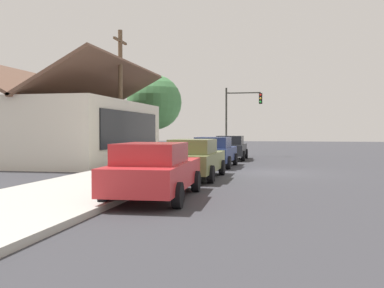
{
  "coord_description": "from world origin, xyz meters",
  "views": [
    {
      "loc": [
        -20.14,
        -0.67,
        1.93
      ],
      "look_at": [
        2.0,
        3.95,
        1.24
      ],
      "focal_mm": 40.93,
      "sensor_mm": 36.0,
      "label": 1
    }
  ],
  "objects_px": {
    "fire_hydrant_red": "(185,159)",
    "car_olive": "(195,158)",
    "shade_tree": "(154,103)",
    "car_navy": "(214,152)",
    "car_cherry": "(155,170)",
    "utility_pole_wooden": "(120,95)",
    "traffic_light_main": "(240,110)",
    "car_charcoal": "(231,147)"
  },
  "relations": [
    {
      "from": "fire_hydrant_red",
      "to": "car_olive",
      "type": "bearing_deg",
      "value": -162.16
    },
    {
      "from": "fire_hydrant_red",
      "to": "shade_tree",
      "type": "bearing_deg",
      "value": 23.91
    },
    {
      "from": "car_navy",
      "to": "car_cherry",
      "type": "bearing_deg",
      "value": -179.08
    },
    {
      "from": "shade_tree",
      "to": "utility_pole_wooden",
      "type": "xyz_separation_m",
      "value": [
        -9.7,
        -0.97,
        -0.19
      ]
    },
    {
      "from": "car_cherry",
      "to": "traffic_light_main",
      "type": "xyz_separation_m",
      "value": [
        21.55,
        -0.33,
        2.67
      ]
    },
    {
      "from": "car_olive",
      "to": "shade_tree",
      "type": "distance_m",
      "value": 17.18
    },
    {
      "from": "car_olive",
      "to": "traffic_light_main",
      "type": "distance_m",
      "value": 16.43
    },
    {
      "from": "car_cherry",
      "to": "shade_tree",
      "type": "height_order",
      "value": "shade_tree"
    },
    {
      "from": "car_cherry",
      "to": "traffic_light_main",
      "type": "bearing_deg",
      "value": -3.52
    },
    {
      "from": "car_olive",
      "to": "traffic_light_main",
      "type": "xyz_separation_m",
      "value": [
        16.21,
        -0.24,
        2.68
      ]
    },
    {
      "from": "traffic_light_main",
      "to": "utility_pole_wooden",
      "type": "xyz_separation_m",
      "value": [
        -10.31,
        5.66,
        0.44
      ]
    },
    {
      "from": "car_olive",
      "to": "fire_hydrant_red",
      "type": "distance_m",
      "value": 4.64
    },
    {
      "from": "fire_hydrant_red",
      "to": "car_charcoal",
      "type": "bearing_deg",
      "value": -11.61
    },
    {
      "from": "traffic_light_main",
      "to": "fire_hydrant_red",
      "type": "height_order",
      "value": "traffic_light_main"
    },
    {
      "from": "car_navy",
      "to": "fire_hydrant_red",
      "type": "distance_m",
      "value": 1.91
    },
    {
      "from": "shade_tree",
      "to": "traffic_light_main",
      "type": "height_order",
      "value": "shade_tree"
    },
    {
      "from": "car_olive",
      "to": "utility_pole_wooden",
      "type": "height_order",
      "value": "utility_pole_wooden"
    },
    {
      "from": "car_navy",
      "to": "car_charcoal",
      "type": "bearing_deg",
      "value": -0.94
    },
    {
      "from": "car_navy",
      "to": "utility_pole_wooden",
      "type": "height_order",
      "value": "utility_pole_wooden"
    },
    {
      "from": "traffic_light_main",
      "to": "utility_pole_wooden",
      "type": "relative_size",
      "value": 0.69
    },
    {
      "from": "car_cherry",
      "to": "car_charcoal",
      "type": "height_order",
      "value": "same"
    },
    {
      "from": "car_cherry",
      "to": "car_olive",
      "type": "distance_m",
      "value": 5.34
    },
    {
      "from": "shade_tree",
      "to": "fire_hydrant_red",
      "type": "distance_m",
      "value": 12.78
    },
    {
      "from": "shade_tree",
      "to": "traffic_light_main",
      "type": "bearing_deg",
      "value": -84.77
    },
    {
      "from": "car_cherry",
      "to": "traffic_light_main",
      "type": "relative_size",
      "value": 0.95
    },
    {
      "from": "shade_tree",
      "to": "car_olive",
      "type": "bearing_deg",
      "value": -157.75
    },
    {
      "from": "car_olive",
      "to": "traffic_light_main",
      "type": "height_order",
      "value": "traffic_light_main"
    },
    {
      "from": "car_charcoal",
      "to": "fire_hydrant_red",
      "type": "distance_m",
      "value": 7.43
    },
    {
      "from": "car_cherry",
      "to": "utility_pole_wooden",
      "type": "height_order",
      "value": "utility_pole_wooden"
    },
    {
      "from": "car_navy",
      "to": "car_charcoal",
      "type": "distance_m",
      "value": 5.92
    },
    {
      "from": "utility_pole_wooden",
      "to": "fire_hydrant_red",
      "type": "distance_m",
      "value": 5.48
    },
    {
      "from": "car_olive",
      "to": "shade_tree",
      "type": "xyz_separation_m",
      "value": [
        15.61,
        6.38,
        3.3
      ]
    },
    {
      "from": "traffic_light_main",
      "to": "car_charcoal",
      "type": "bearing_deg",
      "value": 177.89
    },
    {
      "from": "shade_tree",
      "to": "fire_hydrant_red",
      "type": "height_order",
      "value": "shade_tree"
    },
    {
      "from": "car_cherry",
      "to": "car_olive",
      "type": "bearing_deg",
      "value": -3.59
    },
    {
      "from": "car_cherry",
      "to": "car_navy",
      "type": "distance_m",
      "value": 11.09
    },
    {
      "from": "car_olive",
      "to": "shade_tree",
      "type": "height_order",
      "value": "shade_tree"
    },
    {
      "from": "car_navy",
      "to": "shade_tree",
      "type": "bearing_deg",
      "value": 33.32
    },
    {
      "from": "car_olive",
      "to": "fire_hydrant_red",
      "type": "xyz_separation_m",
      "value": [
        4.41,
        1.42,
        -0.32
      ]
    },
    {
      "from": "car_olive",
      "to": "car_navy",
      "type": "relative_size",
      "value": 1.09
    },
    {
      "from": "car_charcoal",
      "to": "utility_pole_wooden",
      "type": "xyz_separation_m",
      "value": [
        -5.77,
        5.49,
        3.11
      ]
    },
    {
      "from": "car_olive",
      "to": "car_navy",
      "type": "xyz_separation_m",
      "value": [
        5.75,
        0.11,
        -0.0
      ]
    }
  ]
}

